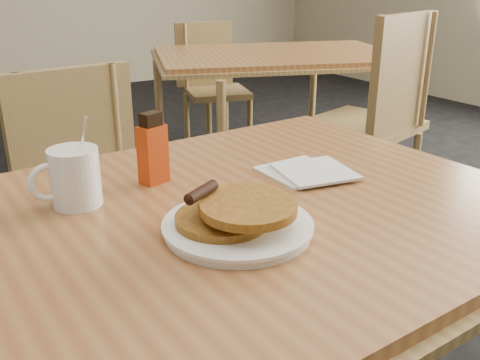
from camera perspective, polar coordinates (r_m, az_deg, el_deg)
name	(u,v)px	position (r m, az deg, el deg)	size (l,w,h in m)	color
main_table	(193,237)	(0.99, -4.99, -6.08)	(1.39, 0.97, 0.75)	#946134
neighbor_table	(277,60)	(3.03, 3.96, 12.70)	(1.56, 1.31, 0.75)	#946134
chair_main_far	(87,189)	(1.73, -15.98, -0.96)	(0.44, 0.45, 0.90)	#9A7D48
chair_neighbor_far	(211,76)	(3.66, -3.11, 10.98)	(0.48, 0.49, 0.85)	#9A7D48
chair_neighbor_near	(380,105)	(2.50, 14.72, 7.70)	(0.55, 0.56, 1.01)	#9A7D48
pancake_plate	(238,219)	(0.91, -0.23, -4.18)	(0.26, 0.26, 0.08)	white
coffee_mug	(73,177)	(1.05, -17.35, 0.35)	(0.13, 0.09, 0.17)	white
syrup_bottle	(153,151)	(1.12, -9.30, 3.10)	(0.07, 0.05, 0.15)	maroon
napkin_stack	(307,172)	(1.18, 7.21, 0.90)	(0.19, 0.19, 0.01)	silver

